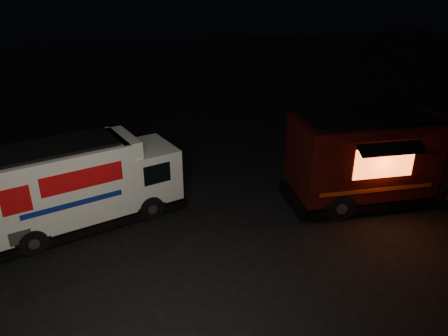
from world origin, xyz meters
TOP-DOWN VIEW (x-y plane):
  - ground at (0.00, 0.00)m, footprint 80.00×80.00m
  - white_truck at (-3.13, 2.59)m, footprint 6.38×3.63m
  - red_truck at (6.58, 1.29)m, footprint 6.79×3.03m

SIDE VIEW (x-z plane):
  - ground at x=0.00m, z-range 0.00..0.00m
  - white_truck at x=-3.13m, z-range 0.00..2.74m
  - red_truck at x=6.58m, z-range 0.00..3.07m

